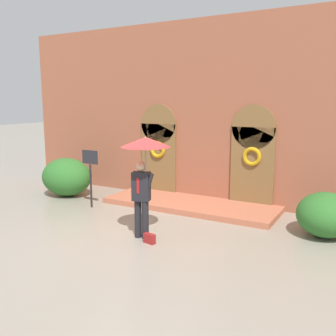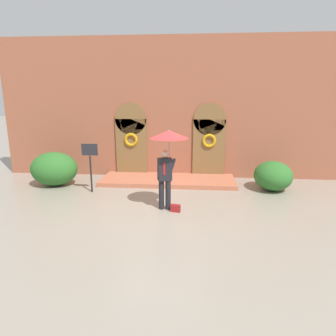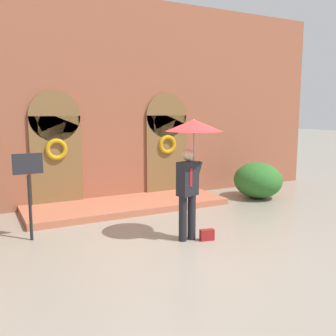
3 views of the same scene
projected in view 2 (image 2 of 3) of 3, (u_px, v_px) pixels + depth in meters
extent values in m
plane|color=gray|center=(159.00, 211.00, 8.84)|extent=(80.00, 80.00, 0.00)
cube|color=#9E563D|center=(170.00, 109.00, 12.25)|extent=(14.00, 0.50, 5.60)
cube|color=brown|center=(132.00, 148.00, 12.48)|extent=(1.30, 0.08, 2.40)
cylinder|color=brown|center=(131.00, 119.00, 12.20)|extent=(1.30, 0.08, 1.30)
cube|color=brown|center=(209.00, 149.00, 12.21)|extent=(1.30, 0.08, 2.40)
cylinder|color=brown|center=(210.00, 119.00, 11.93)|extent=(1.30, 0.08, 1.30)
torus|color=#C69314|center=(131.00, 140.00, 12.33)|extent=(0.56, 0.12, 0.56)
torus|color=#C69314|center=(209.00, 141.00, 12.06)|extent=(0.56, 0.12, 0.56)
cube|color=#B56346|center=(168.00, 180.00, 11.78)|extent=(5.20, 1.80, 0.16)
cylinder|color=black|center=(161.00, 195.00, 8.91)|extent=(0.16, 0.16, 0.90)
cylinder|color=black|center=(168.00, 195.00, 8.90)|extent=(0.16, 0.16, 0.90)
cube|color=black|center=(165.00, 169.00, 8.72)|extent=(0.45, 0.35, 0.66)
cube|color=#A51919|center=(164.00, 169.00, 8.59)|extent=(0.06, 0.03, 0.36)
sphere|color=tan|center=(165.00, 154.00, 8.61)|extent=(0.22, 0.22, 0.22)
cylinder|color=black|center=(172.00, 166.00, 8.68)|extent=(0.22, 0.09, 0.46)
cylinder|color=gray|center=(169.00, 155.00, 8.61)|extent=(0.02, 0.02, 0.98)
cone|color=red|center=(169.00, 134.00, 8.47)|extent=(1.10, 1.10, 0.22)
cone|color=white|center=(169.00, 134.00, 8.47)|extent=(0.61, 0.61, 0.20)
cube|color=maroon|center=(176.00, 208.00, 8.76)|extent=(0.30, 0.17, 0.22)
cylinder|color=black|center=(91.00, 174.00, 10.45)|extent=(0.06, 0.06, 1.30)
cube|color=#232328|center=(90.00, 150.00, 10.25)|extent=(0.56, 0.03, 0.40)
ellipsoid|color=#2D6B28|center=(54.00, 169.00, 11.28)|extent=(1.74, 1.44, 1.27)
ellipsoid|color=#2D6B28|center=(273.00, 176.00, 10.74)|extent=(1.34, 1.48, 1.04)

